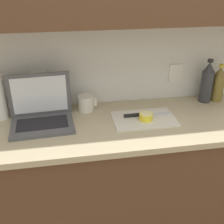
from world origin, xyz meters
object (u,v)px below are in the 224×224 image
laptop (41,112)px  lemon_half_cut (146,117)px  knife (139,115)px  bottle_oil_tall (207,83)px  measuring_cup (86,103)px  cutting_board (144,119)px  bottle_green_soda (218,84)px

laptop → lemon_half_cut: laptop is taller
laptop → knife: (0.57, -0.04, -0.05)m
lemon_half_cut → bottle_oil_tall: (0.47, 0.21, 0.10)m
knife → measuring_cup: size_ratio=2.47×
knife → lemon_half_cut: 0.06m
cutting_board → bottle_oil_tall: 0.52m
lemon_half_cut → bottle_green_soda: (0.55, 0.21, 0.09)m
bottle_oil_tall → knife: bearing=-162.7°
lemon_half_cut → measuring_cup: (-0.33, 0.20, 0.02)m
bottle_oil_tall → bottle_green_soda: bearing=0.0°
lemon_half_cut → bottle_oil_tall: size_ratio=0.27×
cutting_board → knife: 0.04m
measuring_cup → lemon_half_cut: bearing=-31.3°
knife → lemon_half_cut: size_ratio=3.72×
bottle_oil_tall → lemon_half_cut: bearing=-156.4°
bottle_oil_tall → measuring_cup: size_ratio=2.42×
laptop → cutting_board: size_ratio=0.99×
laptop → cutting_board: laptop is taller
cutting_board → bottle_green_soda: bottle_green_soda is taller
cutting_board → bottle_oil_tall: (0.47, 0.18, 0.13)m
lemon_half_cut → bottle_oil_tall: bearing=23.6°
laptop → bottle_green_soda: laptop is taller
cutting_board → bottle_green_soda: (0.56, 0.18, 0.11)m
lemon_half_cut → bottle_green_soda: 0.60m
cutting_board → bottle_oil_tall: bearing=21.3°
bottle_green_soda → bottle_oil_tall: bottle_oil_tall is taller
laptop → bottle_oil_tall: bearing=2.8°
bottle_oil_tall → measuring_cup: bearing=-179.8°
bottle_green_soda → bottle_oil_tall: 0.09m
bottle_green_soda → bottle_oil_tall: (-0.08, -0.00, 0.02)m
cutting_board → bottle_green_soda: bearing=18.3°
measuring_cup → cutting_board: bearing=-29.0°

